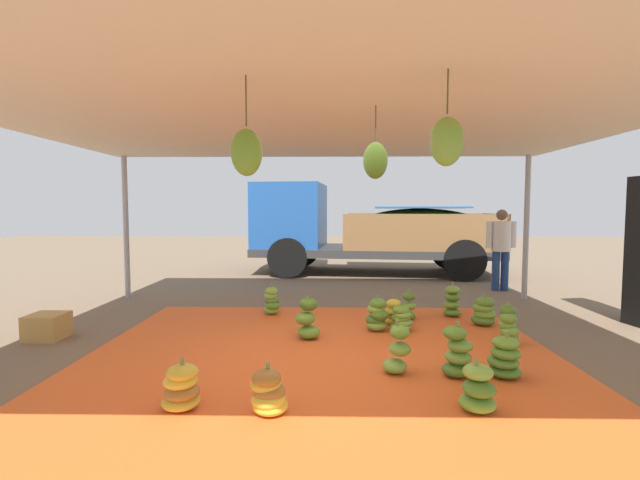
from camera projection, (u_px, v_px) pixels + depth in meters
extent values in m
plane|color=brown|center=(324.00, 302.00, 8.07)|extent=(40.00, 40.00, 0.00)
cube|color=#E05B23|center=(322.00, 355.00, 5.08)|extent=(5.48, 4.97, 0.01)
cylinder|color=#9EA0A5|center=(126.00, 228.00, 8.35)|extent=(0.10, 0.10, 2.72)
cylinder|color=#9EA0A5|center=(526.00, 228.00, 8.21)|extent=(0.10, 0.10, 2.72)
cube|color=beige|center=(322.00, 116.00, 4.89)|extent=(8.00, 7.00, 0.06)
cylinder|color=#4C422D|center=(448.00, 91.00, 3.18)|extent=(0.01, 0.01, 0.32)
ellipsoid|color=#6B9E38|center=(447.00, 142.00, 3.20)|extent=(0.24, 0.24, 0.36)
cylinder|color=#4C422D|center=(246.00, 101.00, 3.33)|extent=(0.01, 0.01, 0.38)
ellipsoid|color=#60932D|center=(247.00, 152.00, 3.35)|extent=(0.24, 0.24, 0.36)
cylinder|color=#4C422D|center=(376.00, 123.00, 4.28)|extent=(0.01, 0.01, 0.34)
ellipsoid|color=#477523|center=(375.00, 161.00, 4.31)|extent=(0.24, 0.24, 0.36)
ellipsoid|color=#60932D|center=(408.00, 315.00, 6.74)|extent=(0.32, 0.32, 0.13)
ellipsoid|color=#6B9E38|center=(409.00, 306.00, 6.72)|extent=(0.28, 0.28, 0.13)
ellipsoid|color=#477523|center=(409.00, 296.00, 6.71)|extent=(0.26, 0.26, 0.13)
cylinder|color=olive|center=(409.00, 293.00, 6.69)|extent=(0.04, 0.04, 0.12)
ellipsoid|color=#75A83D|center=(376.00, 325.00, 6.10)|extent=(0.36, 0.36, 0.16)
ellipsoid|color=#477523|center=(375.00, 319.00, 6.11)|extent=(0.31, 0.31, 0.16)
ellipsoid|color=#477523|center=(379.00, 315.00, 6.05)|extent=(0.36, 0.36, 0.16)
ellipsoid|color=#75A83D|center=(376.00, 309.00, 6.09)|extent=(0.29, 0.29, 0.16)
ellipsoid|color=#518428|center=(378.00, 304.00, 6.07)|extent=(0.31, 0.31, 0.16)
cylinder|color=olive|center=(378.00, 300.00, 6.06)|extent=(0.04, 0.04, 0.12)
ellipsoid|color=gold|center=(181.00, 401.00, 3.71)|extent=(0.39, 0.39, 0.13)
ellipsoid|color=#996628|center=(182.00, 392.00, 3.69)|extent=(0.38, 0.38, 0.13)
ellipsoid|color=gold|center=(180.00, 381.00, 3.70)|extent=(0.37, 0.37, 0.13)
ellipsoid|color=gold|center=(182.00, 372.00, 3.67)|extent=(0.35, 0.35, 0.13)
cylinder|color=olive|center=(182.00, 365.00, 3.67)|extent=(0.04, 0.04, 0.12)
ellipsoid|color=#518428|center=(452.00, 312.00, 6.93)|extent=(0.39, 0.39, 0.13)
ellipsoid|color=#60932D|center=(451.00, 305.00, 6.93)|extent=(0.37, 0.37, 0.13)
ellipsoid|color=#518428|center=(452.00, 297.00, 6.94)|extent=(0.26, 0.26, 0.13)
ellipsoid|color=#6B9E38|center=(453.00, 290.00, 6.91)|extent=(0.31, 0.31, 0.13)
cylinder|color=olive|center=(453.00, 286.00, 6.92)|extent=(0.04, 0.04, 0.12)
ellipsoid|color=#6B9E38|center=(509.00, 338.00, 5.48)|extent=(0.26, 0.26, 0.16)
ellipsoid|color=#6B9E38|center=(510.00, 332.00, 5.46)|extent=(0.26, 0.26, 0.16)
ellipsoid|color=#6B9E38|center=(507.00, 324.00, 5.48)|extent=(0.29, 0.29, 0.16)
ellipsoid|color=#60932D|center=(508.00, 318.00, 5.45)|extent=(0.28, 0.28, 0.16)
ellipsoid|color=#477523|center=(508.00, 311.00, 5.48)|extent=(0.27, 0.27, 0.16)
cylinder|color=olive|center=(508.00, 307.00, 5.45)|extent=(0.04, 0.04, 0.12)
ellipsoid|color=#477523|center=(505.00, 371.00, 4.41)|extent=(0.46, 0.46, 0.12)
ellipsoid|color=#518428|center=(503.00, 362.00, 4.41)|extent=(0.42, 0.42, 0.12)
ellipsoid|color=#518428|center=(506.00, 353.00, 4.38)|extent=(0.38, 0.38, 0.12)
ellipsoid|color=#60932D|center=(506.00, 343.00, 4.40)|extent=(0.33, 0.33, 0.12)
cylinder|color=olive|center=(507.00, 338.00, 4.37)|extent=(0.04, 0.04, 0.12)
ellipsoid|color=#477523|center=(456.00, 370.00, 4.43)|extent=(0.40, 0.40, 0.14)
ellipsoid|color=#6B9E38|center=(458.00, 357.00, 4.43)|extent=(0.36, 0.36, 0.14)
ellipsoid|color=#6B9E38|center=(460.00, 345.00, 4.40)|extent=(0.32, 0.32, 0.14)
ellipsoid|color=#518428|center=(455.00, 333.00, 4.38)|extent=(0.33, 0.33, 0.14)
cylinder|color=olive|center=(458.00, 327.00, 4.38)|extent=(0.04, 0.04, 0.12)
ellipsoid|color=#477523|center=(483.00, 320.00, 6.39)|extent=(0.47, 0.47, 0.16)
ellipsoid|color=#60932D|center=(485.00, 314.00, 6.38)|extent=(0.34, 0.34, 0.16)
ellipsoid|color=#60932D|center=(483.00, 308.00, 6.38)|extent=(0.40, 0.40, 0.16)
ellipsoid|color=#518428|center=(485.00, 302.00, 6.37)|extent=(0.29, 0.29, 0.16)
cylinder|color=olive|center=(485.00, 298.00, 6.35)|extent=(0.04, 0.04, 0.12)
ellipsoid|color=#75A83D|center=(395.00, 366.00, 4.51)|extent=(0.32, 0.32, 0.15)
ellipsoid|color=#75A83D|center=(400.00, 349.00, 4.50)|extent=(0.31, 0.31, 0.15)
ellipsoid|color=#60932D|center=(400.00, 332.00, 4.48)|extent=(0.23, 0.23, 0.15)
cylinder|color=olive|center=(397.00, 326.00, 4.49)|extent=(0.04, 0.04, 0.12)
ellipsoid|color=#60932D|center=(309.00, 332.00, 5.72)|extent=(0.41, 0.41, 0.17)
ellipsoid|color=#60932D|center=(305.00, 318.00, 5.71)|extent=(0.33, 0.33, 0.17)
ellipsoid|color=#477523|center=(308.00, 304.00, 5.73)|extent=(0.34, 0.34, 0.17)
cylinder|color=olive|center=(307.00, 300.00, 5.70)|extent=(0.04, 0.04, 0.12)
ellipsoid|color=gold|center=(393.00, 320.00, 6.44)|extent=(0.32, 0.32, 0.14)
ellipsoid|color=#996628|center=(395.00, 316.00, 6.42)|extent=(0.34, 0.34, 0.14)
ellipsoid|color=gold|center=(393.00, 312.00, 6.41)|extent=(0.33, 0.33, 0.14)
ellipsoid|color=gold|center=(395.00, 307.00, 6.42)|extent=(0.25, 0.25, 0.14)
ellipsoid|color=gold|center=(394.00, 304.00, 6.39)|extent=(0.26, 0.26, 0.14)
cylinder|color=olive|center=(395.00, 299.00, 6.40)|extent=(0.04, 0.04, 0.12)
ellipsoid|color=#6B9E38|center=(271.00, 310.00, 7.06)|extent=(0.35, 0.35, 0.14)
ellipsoid|color=#518428|center=(273.00, 306.00, 7.03)|extent=(0.33, 0.33, 0.14)
ellipsoid|color=#477523|center=(272.00, 301.00, 7.06)|extent=(0.31, 0.31, 0.14)
ellipsoid|color=#75A83D|center=(270.00, 296.00, 7.06)|extent=(0.30, 0.30, 0.14)
ellipsoid|color=#75A83D|center=(272.00, 291.00, 7.04)|extent=(0.27, 0.27, 0.14)
cylinder|color=olive|center=(272.00, 288.00, 7.03)|extent=(0.04, 0.04, 0.12)
ellipsoid|color=#6B9E38|center=(400.00, 327.00, 6.05)|extent=(0.40, 0.40, 0.13)
ellipsoid|color=#75A83D|center=(403.00, 322.00, 6.07)|extent=(0.39, 0.39, 0.13)
ellipsoid|color=#60932D|center=(400.00, 318.00, 6.08)|extent=(0.36, 0.36, 0.13)
ellipsoid|color=#75A83D|center=(402.00, 314.00, 6.05)|extent=(0.34, 0.34, 0.13)
ellipsoid|color=#60932D|center=(401.00, 310.00, 6.05)|extent=(0.29, 0.29, 0.13)
cylinder|color=olive|center=(402.00, 306.00, 6.06)|extent=(0.04, 0.04, 0.12)
ellipsoid|color=#60932D|center=(477.00, 403.00, 3.67)|extent=(0.43, 0.43, 0.13)
ellipsoid|color=#477523|center=(479.00, 389.00, 3.66)|extent=(0.32, 0.32, 0.13)
ellipsoid|color=#75A83D|center=(478.00, 372.00, 3.69)|extent=(0.26, 0.26, 0.13)
cylinder|color=olive|center=(476.00, 366.00, 3.67)|extent=(0.04, 0.04, 0.12)
ellipsoid|color=gold|center=(270.00, 405.00, 3.61)|extent=(0.34, 0.34, 0.15)
ellipsoid|color=gold|center=(268.00, 399.00, 3.58)|extent=(0.40, 0.40, 0.15)
ellipsoid|color=#996628|center=(269.00, 391.00, 3.60)|extent=(0.34, 0.34, 0.15)
ellipsoid|color=gold|center=(265.00, 384.00, 3.61)|extent=(0.28, 0.28, 0.15)
ellipsoid|color=#996628|center=(267.00, 378.00, 3.57)|extent=(0.32, 0.32, 0.15)
cylinder|color=olive|center=(268.00, 370.00, 3.60)|extent=(0.04, 0.04, 0.12)
cube|color=#2D2D2D|center=(374.00, 251.00, 11.73)|extent=(6.51, 3.01, 0.20)
cube|color=#1E4C93|center=(291.00, 215.00, 11.94)|extent=(1.98, 2.35, 1.70)
cube|color=#232D38|center=(259.00, 203.00, 12.02)|extent=(0.22, 1.88, 0.75)
cube|color=brown|center=(425.00, 233.00, 10.41)|extent=(3.89, 0.49, 0.90)
cube|color=brown|center=(416.00, 229.00, 12.67)|extent=(3.89, 0.49, 0.90)
cube|color=brown|center=(495.00, 231.00, 11.31)|extent=(0.33, 2.36, 0.90)
ellipsoid|color=#477523|center=(420.00, 228.00, 11.54)|extent=(3.62, 2.34, 1.04)
cube|color=#19569E|center=(420.00, 208.00, 11.50)|extent=(2.52, 2.03, 0.04)
cylinder|color=black|center=(288.00, 258.00, 10.92)|extent=(1.02, 0.38, 1.00)
cylinder|color=black|center=(302.00, 250.00, 13.07)|extent=(1.02, 0.38, 1.00)
cylinder|color=black|center=(464.00, 260.00, 10.40)|extent=(1.02, 0.38, 1.00)
cylinder|color=black|center=(449.00, 252.00, 12.54)|extent=(1.02, 0.38, 1.00)
cylinder|color=navy|center=(496.00, 271.00, 9.17)|extent=(0.16, 0.16, 0.83)
cylinder|color=navy|center=(505.00, 271.00, 9.17)|extent=(0.16, 0.16, 0.83)
cylinder|color=silver|center=(501.00, 236.00, 9.12)|extent=(0.38, 0.38, 0.62)
cylinder|color=silver|center=(489.00, 235.00, 9.12)|extent=(0.12, 0.12, 0.56)
cylinder|color=silver|center=(513.00, 235.00, 9.11)|extent=(0.12, 0.12, 0.56)
sphere|color=brown|center=(502.00, 215.00, 9.09)|extent=(0.23, 0.23, 0.23)
cube|color=#B78947|center=(47.00, 326.00, 5.75)|extent=(0.44, 0.44, 0.33)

